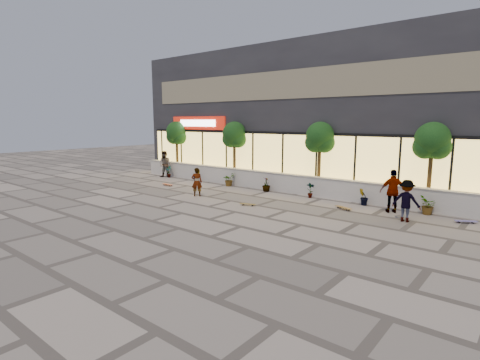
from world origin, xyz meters
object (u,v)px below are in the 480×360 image
Objects in this scene: tree_west at (177,134)px; tree_east at (432,143)px; skater_left at (165,164)px; skateboard_right_near at (343,207)px; tree_mideast at (320,139)px; skater_right_far at (406,201)px; skater_right_near at (393,191)px; tree_midwest at (234,136)px; skateboard_right_far at (466,221)px; skateboard_left at (168,184)px; skater_center at (197,182)px; skateboard_center at (248,204)px.

tree_east is at bearing 0.00° from tree_west.
tree_west is 2.11× the size of skater_left.
tree_east reaches higher than skateboard_right_near.
tree_mideast reaches higher than skater_right_far.
tree_west is at bearing -38.93° from skater_right_near.
tree_midwest is at bearing -15.42° from skater_right_far.
skateboard_right_near is at bearing 160.31° from skateboard_right_far.
skateboard_left is (-2.41, -3.55, -2.90)m from tree_midwest.
tree_midwest reaches higher than skater_left.
skateboard_left is at bearing -154.98° from skateboard_right_near.
tree_midwest is at bearing -176.71° from skateboard_right_near.
tree_east is 2.91m from skater_right_near.
tree_west is 2.56× the size of skater_center.
skater_right_near reaches higher than skateboard_right_near.
tree_east is at bearing 62.12° from skateboard_right_near.
tree_west is 4.96× the size of skateboard_center.
tree_west and tree_east have the same top height.
skateboard_right_far is at bearing 149.88° from skater_center.
skateboard_right_far is (18.50, -0.36, -0.85)m from skater_left.
skater_right_near is 13.05m from skateboard_left.
tree_mideast is at bearing 0.00° from tree_midwest.
skateboard_left is at bearing -48.95° from tree_west.
tree_east is at bearing -92.93° from skater_right_far.
skater_left is at bearing -78.08° from tree_west.
skater_right_far is at bearing -29.17° from tree_mideast.
skater_center is 9.60m from skater_right_near.
tree_east is at bearing 15.46° from skateboard_center.
skateboard_center is (-6.57, -1.74, -0.76)m from skater_right_far.
skateboard_left is at bearing -60.74° from skater_center.
skateboard_right_far is (7.30, -1.76, -2.90)m from tree_mideast.
skater_center is 1.72× the size of skateboard_right_near.
skater_left is 10.59m from skateboard_center.
tree_east is 8.70m from skateboard_center.
skateboard_right_far is (18.80, -1.76, -2.90)m from tree_west.
tree_midwest is 4.40× the size of skateboard_right_near.
tree_midwest is at bearing 0.00° from tree_west.
tree_midwest and tree_mideast have the same top height.
skater_right_far is (-0.12, -3.00, -2.15)m from tree_east.
tree_east is at bearing 160.90° from skater_center.
tree_west reaches higher than skateboard_right_far.
tree_west is 1.00× the size of tree_mideast.
tree_midwest reaches higher than skateboard_left.
skater_left is at bearing -164.89° from skateboard_right_near.
tree_mideast reaches higher than skateboard_left.
tree_mideast and tree_east have the same top height.
skateboard_right_near reaches higher than skateboard_left.
tree_midwest is 5.36m from skater_center.
tree_west is 17.00m from tree_east.
skateboard_right_near is at bearing -16.79° from tree_midwest.
tree_midwest is at bearing -42.28° from skater_right_near.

